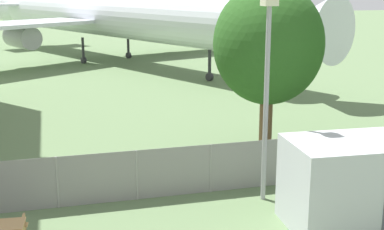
{
  "coord_description": "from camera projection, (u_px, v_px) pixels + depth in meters",
  "views": [
    {
      "loc": [
        -2.57,
        -5.34,
        7.0
      ],
      "look_at": [
        2.7,
        14.13,
        2.0
      ],
      "focal_mm": 50.0,
      "sensor_mm": 36.0,
      "label": 1
    }
  ],
  "objects": [
    {
      "name": "tree_near_hangar",
      "position": [
        268.0,
        45.0,
        21.22
      ],
      "size": [
        4.42,
        4.42,
        7.07
      ],
      "color": "brown",
      "rests_on": "ground"
    },
    {
      "name": "perimeter_fence",
      "position": [
        137.0,
        175.0,
        17.57
      ],
      "size": [
        56.07,
        0.07,
        1.71
      ],
      "color": "gray",
      "rests_on": "ground"
    },
    {
      "name": "airplane",
      "position": [
        113.0,
        14.0,
        47.33
      ],
      "size": [
        35.51,
        42.95,
        12.44
      ],
      "rotation": [
        0.0,
        0.0,
        -1.11
      ],
      "color": "silver",
      "rests_on": "ground"
    },
    {
      "name": "portable_cabin",
      "position": [
        356.0,
        183.0,
        15.62
      ],
      "size": [
        4.15,
        2.68,
        2.61
      ],
      "rotation": [
        0.0,
        0.0,
        -0.06
      ],
      "color": "silver",
      "rests_on": "ground"
    },
    {
      "name": "light_mast",
      "position": [
        267.0,
        76.0,
        16.81
      ],
      "size": [
        0.44,
        0.44,
        6.68
      ],
      "color": "#99999E",
      "rests_on": "ground"
    }
  ]
}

